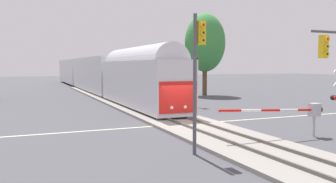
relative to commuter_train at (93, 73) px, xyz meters
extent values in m
plane|color=#47474C|center=(0.00, -31.12, -2.73)|extent=(220.00, 220.00, 0.00)
cube|color=beige|center=(0.00, -31.12, -2.72)|extent=(44.00, 0.20, 0.01)
cube|color=gray|center=(0.00, -31.12, -2.64)|extent=(4.40, 80.00, 0.18)
cube|color=#56514C|center=(-0.72, -31.12, -2.48)|extent=(0.10, 80.00, 0.14)
cube|color=#56514C|center=(0.71, -31.12, -2.48)|extent=(0.10, 80.00, 0.14)
cube|color=silver|center=(0.00, -21.93, -0.46)|extent=(3.00, 16.62, 3.90)
cube|color=red|center=(0.00, -30.26, -1.04)|extent=(2.76, 0.08, 2.15)
cylinder|color=silver|center=(0.00, -21.93, 1.37)|extent=(2.76, 14.96, 2.76)
sphere|color=#F4F2CC|center=(-0.50, -30.27, -1.72)|extent=(0.24, 0.24, 0.24)
sphere|color=#F4F2CC|center=(0.50, -30.27, -1.72)|extent=(0.24, 0.24, 0.24)
cube|color=silver|center=(0.00, -1.25, -0.11)|extent=(3.00, 22.94, 4.60)
cube|color=black|center=(1.51, -1.25, 0.19)|extent=(0.04, 20.65, 0.90)
cube|color=#193899|center=(1.52, -1.25, -1.26)|extent=(0.04, 21.11, 0.36)
cube|color=silver|center=(0.00, 22.59, -0.11)|extent=(3.00, 22.94, 4.60)
cube|color=black|center=(1.51, 22.59, 0.19)|extent=(0.04, 20.65, 0.90)
cube|color=#193899|center=(1.52, 22.59, -1.26)|extent=(0.04, 21.11, 0.36)
cylinder|color=#B7B7BC|center=(4.77, -37.41, -2.18)|extent=(0.14, 0.14, 1.10)
cube|color=#B7B7BC|center=(4.77, -37.41, -1.28)|extent=(0.56, 0.40, 0.70)
sphere|color=black|center=(5.12, -37.41, -1.28)|extent=(0.36, 0.36, 0.36)
cylinder|color=red|center=(4.19, -37.41, -1.25)|extent=(1.18, 0.12, 0.17)
cylinder|color=white|center=(3.02, -37.41, -1.20)|extent=(1.18, 0.12, 0.17)
cylinder|color=red|center=(1.84, -37.41, -1.16)|extent=(1.18, 0.12, 0.17)
cylinder|color=white|center=(0.67, -37.41, -1.11)|extent=(1.18, 0.12, 0.17)
cylinder|color=red|center=(-0.50, -37.41, -1.06)|extent=(1.18, 0.12, 0.17)
sphere|color=red|center=(-1.09, -37.41, -1.03)|extent=(0.14, 0.14, 0.14)
cylinder|color=black|center=(5.26, -38.18, -0.57)|extent=(0.26, 0.18, 0.26)
sphere|color=red|center=(5.26, -38.28, -0.57)|extent=(0.20, 0.20, 0.20)
cylinder|color=#4C4C51|center=(-2.89, -38.34, 0.27)|extent=(0.16, 0.16, 6.00)
cube|color=gold|center=(-2.61, -38.34, 2.47)|extent=(0.34, 0.26, 1.00)
sphere|color=red|center=(-2.61, -38.49, 2.79)|extent=(0.20, 0.20, 0.20)
cylinder|color=gold|center=(-2.61, -38.52, 2.79)|extent=(0.24, 0.10, 0.24)
sphere|color=#262626|center=(-2.61, -38.49, 2.47)|extent=(0.20, 0.20, 0.20)
cylinder|color=gold|center=(-2.61, -38.52, 2.47)|extent=(0.24, 0.10, 0.24)
sphere|color=#262626|center=(-2.61, -38.49, 2.15)|extent=(0.20, 0.20, 0.20)
cylinder|color=gold|center=(-2.61, -38.52, 2.15)|extent=(0.24, 0.10, 0.24)
cube|color=gold|center=(2.51, -40.04, 1.91)|extent=(0.34, 0.26, 1.00)
sphere|color=red|center=(2.51, -40.19, 2.23)|extent=(0.20, 0.20, 0.20)
cylinder|color=gold|center=(2.51, -40.22, 2.23)|extent=(0.24, 0.10, 0.24)
sphere|color=#262626|center=(2.51, -40.19, 1.91)|extent=(0.20, 0.20, 0.20)
cylinder|color=gold|center=(2.51, -40.22, 1.91)|extent=(0.24, 0.10, 0.24)
sphere|color=#262626|center=(2.51, -40.19, 1.59)|extent=(0.20, 0.20, 0.20)
cylinder|color=gold|center=(2.51, -40.22, 1.59)|extent=(0.24, 0.10, 0.24)
cylinder|color=#4C4C51|center=(4.99, -22.47, -0.32)|extent=(0.16, 0.16, 4.81)
cube|color=black|center=(5.27, -22.47, 1.28)|extent=(0.34, 0.26, 1.00)
sphere|color=red|center=(5.27, -22.62, 1.60)|extent=(0.20, 0.20, 0.20)
cylinder|color=black|center=(5.27, -22.65, 1.60)|extent=(0.24, 0.10, 0.24)
sphere|color=#262626|center=(5.27, -22.62, 1.28)|extent=(0.20, 0.20, 0.20)
cylinder|color=black|center=(5.27, -22.65, 1.28)|extent=(0.24, 0.10, 0.24)
sphere|color=#262626|center=(5.27, -22.62, 0.96)|extent=(0.20, 0.20, 0.20)
cylinder|color=black|center=(5.27, -22.65, 0.96)|extent=(0.24, 0.10, 0.24)
cylinder|color=brown|center=(11.87, -12.14, -0.76)|extent=(0.58, 0.58, 3.94)
ellipsoid|color=#38843D|center=(11.87, -12.14, 3.97)|extent=(5.12, 5.12, 7.35)
camera|label=1|loc=(-9.67, -51.64, 1.11)|focal=37.55mm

